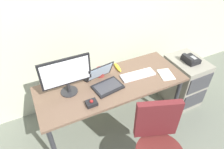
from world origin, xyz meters
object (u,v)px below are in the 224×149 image
(file_cabinet, at_px, (183,81))
(monitor_main, at_px, (66,74))
(laptop, at_px, (105,81))
(desk_phone, at_px, (190,59))
(banana, at_px, (118,67))
(coffee_mug, at_px, (101,72))
(keyboard, at_px, (138,75))
(trackball_mouse, at_px, (91,103))
(cell_phone, at_px, (85,78))
(paper_notepad, at_px, (166,75))

(file_cabinet, distance_m, monitor_main, 1.70)
(monitor_main, height_order, laptop, monitor_main)
(desk_phone, xyz_separation_m, banana, (-0.92, 0.26, -0.00))
(banana, bearing_deg, coffee_mug, -171.67)
(keyboard, bearing_deg, trackball_mouse, -163.88)
(laptop, xyz_separation_m, cell_phone, (-0.16, 0.20, -0.05))
(trackball_mouse, relative_size, coffee_mug, 1.02)
(file_cabinet, distance_m, coffee_mug, 1.26)
(paper_notepad, bearing_deg, banana, 141.85)
(monitor_main, bearing_deg, laptop, -8.81)
(paper_notepad, bearing_deg, file_cabinet, 13.41)
(coffee_mug, bearing_deg, keyboard, -26.05)
(coffee_mug, height_order, paper_notepad, coffee_mug)
(monitor_main, relative_size, paper_notepad, 2.47)
(laptop, height_order, coffee_mug, laptop)
(file_cabinet, bearing_deg, keyboard, 178.50)
(keyboard, xyz_separation_m, cell_phone, (-0.58, 0.22, -0.01))
(cell_phone, height_order, banana, banana)
(desk_phone, xyz_separation_m, trackball_mouse, (-1.43, -0.15, -0.00))
(monitor_main, bearing_deg, banana, 12.43)
(file_cabinet, bearing_deg, desk_phone, -116.78)
(coffee_mug, distance_m, paper_notepad, 0.77)
(desk_phone, height_order, monitor_main, monitor_main)
(banana, bearing_deg, laptop, -141.98)
(trackball_mouse, bearing_deg, paper_notepad, 3.36)
(laptop, bearing_deg, keyboard, -3.19)
(desk_phone, distance_m, laptop, 1.19)
(file_cabinet, relative_size, monitor_main, 1.36)
(coffee_mug, distance_m, banana, 0.25)
(desk_phone, height_order, cell_phone, desk_phone)
(laptop, height_order, cell_phone, laptop)
(trackball_mouse, xyz_separation_m, paper_notepad, (0.96, 0.06, -0.02))
(banana, bearing_deg, keyboard, -56.36)
(desk_phone, distance_m, monitor_main, 1.59)
(banana, bearing_deg, trackball_mouse, -140.44)
(keyboard, bearing_deg, coffee_mug, 153.95)
(keyboard, xyz_separation_m, trackball_mouse, (-0.66, -0.19, 0.01))
(desk_phone, bearing_deg, laptop, 177.11)
(trackball_mouse, bearing_deg, banana, 39.56)
(file_cabinet, relative_size, desk_phone, 3.49)
(file_cabinet, height_order, laptop, laptop)
(keyboard, bearing_deg, file_cabinet, -1.50)
(laptop, bearing_deg, desk_phone, -2.89)
(monitor_main, height_order, cell_phone, monitor_main)
(trackball_mouse, height_order, coffee_mug, coffee_mug)
(monitor_main, bearing_deg, paper_notepad, -11.03)
(monitor_main, bearing_deg, desk_phone, -4.37)
(coffee_mug, xyz_separation_m, cell_phone, (-0.18, 0.03, -0.05))
(banana, bearing_deg, cell_phone, -179.22)
(keyboard, relative_size, paper_notepad, 2.01)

